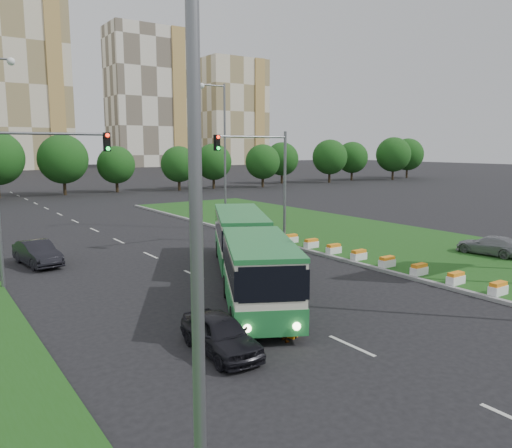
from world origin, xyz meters
TOP-DOWN VIEW (x-y plane):
  - ground at (0.00, 0.00)m, footprint 360.00×360.00m
  - grass_median at (13.00, 8.00)m, footprint 14.00×60.00m
  - median_kerb at (6.05, 8.00)m, footprint 0.30×60.00m
  - lane_markings at (-3.00, 20.00)m, footprint 0.20×100.00m
  - flower_planters at (6.70, 0.80)m, footprint 1.10×18.10m
  - traffic_mast_median at (4.78, 10.00)m, footprint 5.76×0.32m
  - traffic_mast_left at (-10.38, 9.00)m, footprint 5.76×0.32m
  - street_lamps at (-3.00, 10.00)m, footprint 36.00×60.00m
  - tree_line at (10.00, 55.00)m, footprint 120.00×8.00m
  - apartment_tower_ceast at (15.00, 150.00)m, footprint 25.00×15.00m
  - apartment_tower_east at (55.00, 150.00)m, footprint 27.00×15.00m
  - midrise_east at (90.00, 150.00)m, footprint 24.00×14.00m
  - articulated_bus at (-1.90, 2.95)m, footprint 2.62×16.80m
  - car_left_near at (-7.10, -3.87)m, footprint 1.79×4.01m
  - car_left_far at (-9.57, 13.21)m, footprint 2.15×4.58m
  - car_median at (14.64, -0.72)m, footprint 2.20×4.34m
  - pedestrian at (-4.66, -4.30)m, footprint 0.41×0.60m
  - shopping_trolley at (-4.22, -4.20)m, footprint 0.34×0.36m

SIDE VIEW (x-z plane):
  - ground at x=0.00m, z-range 0.00..0.00m
  - lane_markings at x=-3.00m, z-range -0.01..0.01m
  - grass_median at x=13.00m, z-range 0.00..0.15m
  - median_kerb at x=6.05m, z-range 0.00..0.18m
  - shopping_trolley at x=-4.22m, z-range 0.00..0.58m
  - flower_planters at x=6.70m, z-range 0.15..0.75m
  - car_left_near at x=-7.10m, z-range 0.00..1.34m
  - car_left_far at x=-9.57m, z-range 0.00..1.45m
  - car_median at x=14.64m, z-range 0.15..1.36m
  - pedestrian at x=-4.66m, z-range 0.00..1.60m
  - articulated_bus at x=-1.90m, z-range 0.31..3.08m
  - tree_line at x=10.00m, z-range 0.00..9.00m
  - traffic_mast_median at x=4.78m, z-range 1.35..9.35m
  - traffic_mast_left at x=-10.38m, z-range 1.35..9.35m
  - street_lamps at x=-3.00m, z-range 0.00..12.00m
  - midrise_east at x=90.00m, z-range 0.00..40.00m
  - apartment_tower_east at x=55.00m, z-range 0.00..47.00m
  - apartment_tower_ceast at x=15.00m, z-range 0.00..50.00m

